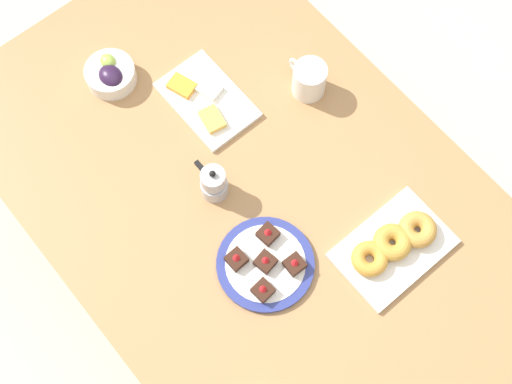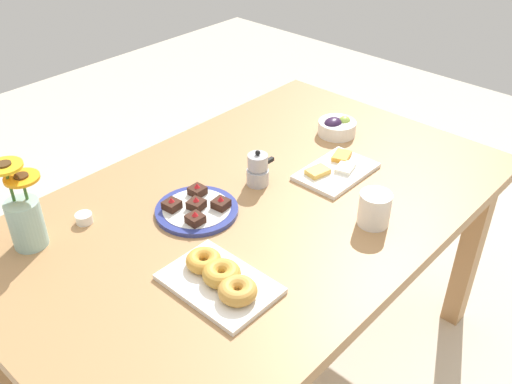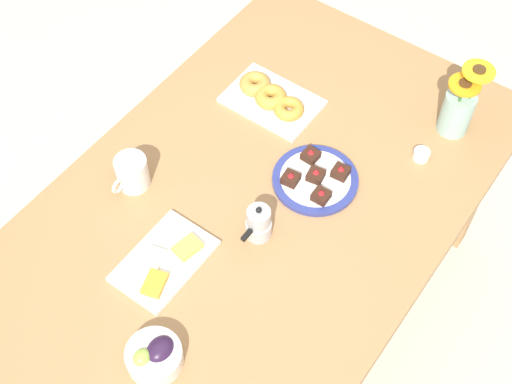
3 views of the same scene
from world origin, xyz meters
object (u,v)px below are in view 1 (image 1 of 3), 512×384
Objects in this scene: dining_table at (256,209)px; cheese_platter at (206,100)px; croissant_platter at (394,245)px; dessert_plate at (265,264)px; coffee_mug at (309,79)px; grape_bowl at (111,74)px; moka_pot at (214,183)px.

dining_table is 0.32m from cheese_platter.
dessert_plate is (0.17, 0.27, -0.01)m from croissant_platter.
coffee_mug reaches higher than grape_bowl.
coffee_mug is 0.51m from dessert_plate.
dessert_plate is at bearing 58.06° from croissant_platter.
grape_bowl reaches higher than croissant_platter.
grape_bowl is 0.52× the size of cheese_platter.
croissant_platter is (-0.83, -0.25, -0.01)m from grape_bowl.
dining_table is 5.71× the size of croissant_platter.
coffee_mug is at bearing -63.87° from dining_table.
moka_pot reaches higher than grape_bowl.
coffee_mug is at bearing -121.92° from cheese_platter.
dining_table is at bearing -171.26° from grape_bowl.
grape_bowl is at bearing -1.45° from dessert_plate.
dessert_plate is at bearing 173.26° from moka_pot.
grape_bowl is at bearing 35.54° from cheese_platter.
coffee_mug is 0.49m from croissant_platter.
cheese_platter is 0.63m from croissant_platter.
coffee_mug is at bearing -16.01° from croissant_platter.
croissant_platter is (-0.62, -0.10, 0.01)m from cheese_platter.
cheese_platter is 2.18× the size of moka_pot.
grape_bowl reaches higher than dessert_plate.
dessert_plate is at bearing 159.18° from cheese_platter.
coffee_mug is 0.28m from cheese_platter.
croissant_platter is (-0.32, -0.17, 0.11)m from dining_table.
dining_table is at bearing 28.74° from croissant_platter.
dining_table is 6.15× the size of cheese_platter.
dessert_plate is at bearing 178.55° from grape_bowl.
dining_table is 0.20m from dessert_plate.
moka_pot is at bearing 100.37° from coffee_mug.
grape_bowl is 0.43m from moka_pot.
coffee_mug is at bearing -53.32° from dessert_plate.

